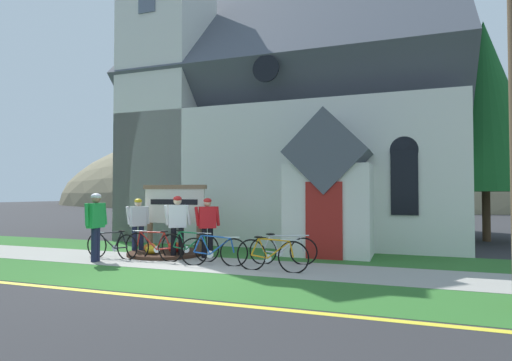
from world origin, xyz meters
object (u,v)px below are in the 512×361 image
(cyclist_in_yellow_jersey, at_px, (177,222))
(cyclist_in_blue_jersey, at_px, (96,221))
(bicycle_green, at_px, (189,246))
(bicycle_silver, at_px, (272,255))
(church_sign, at_px, (174,207))
(bicycle_black, at_px, (213,251))
(bicycle_white, at_px, (283,250))
(bicycle_red, at_px, (112,245))
(cyclist_in_orange_jersey, at_px, (138,221))
(cyclist_in_green_jersey, at_px, (207,223))
(bicycle_yellow, at_px, (154,246))
(utility_pole, at_px, (508,17))
(roadside_conifer, at_px, (484,106))

(cyclist_in_yellow_jersey, height_order, cyclist_in_blue_jersey, cyclist_in_blue_jersey)
(bicycle_green, relative_size, bicycle_silver, 0.99)
(church_sign, bearing_deg, bicycle_silver, -26.95)
(bicycle_black, height_order, bicycle_silver, bicycle_black)
(bicycle_white, xyz_separation_m, bicycle_green, (-2.49, -0.29, 0.01))
(bicycle_white, relative_size, cyclist_in_yellow_jersey, 0.97)
(bicycle_red, distance_m, cyclist_in_orange_jersey, 1.20)
(church_sign, distance_m, cyclist_in_blue_jersey, 2.40)
(bicycle_white, height_order, bicycle_green, bicycle_green)
(church_sign, relative_size, cyclist_in_green_jersey, 1.26)
(cyclist_in_blue_jersey, bearing_deg, bicycle_yellow, 26.03)
(bicycle_green, height_order, bicycle_silver, bicycle_green)
(church_sign, bearing_deg, cyclist_in_yellow_jersey, -55.02)
(bicycle_yellow, relative_size, bicycle_red, 1.01)
(bicycle_white, bearing_deg, cyclist_in_orange_jersey, 175.06)
(cyclist_in_blue_jersey, bearing_deg, utility_pole, -8.38)
(bicycle_white, height_order, bicycle_silver, bicycle_silver)
(cyclist_in_green_jersey, height_order, cyclist_in_blue_jersey, cyclist_in_blue_jersey)
(church_sign, height_order, bicycle_red, church_sign)
(church_sign, bearing_deg, utility_pole, -23.15)
(church_sign, xyz_separation_m, bicycle_black, (2.08, -1.64, -1.00))
(cyclist_in_yellow_jersey, distance_m, roadside_conifer, 12.24)
(cyclist_in_blue_jersey, height_order, roadside_conifer, roadside_conifer)
(bicycle_black, height_order, bicycle_red, bicycle_black)
(cyclist_in_green_jersey, xyz_separation_m, cyclist_in_orange_jersey, (-2.33, 0.08, -0.02))
(utility_pole, bearing_deg, cyclist_in_orange_jersey, 161.62)
(cyclist_in_yellow_jersey, relative_size, cyclist_in_orange_jersey, 1.05)
(cyclist_in_green_jersey, height_order, utility_pole, utility_pole)
(bicycle_yellow, relative_size, bicycle_white, 1.08)
(bicycle_black, height_order, cyclist_in_blue_jersey, cyclist_in_blue_jersey)
(bicycle_green, relative_size, cyclist_in_yellow_jersey, 1.01)
(bicycle_black, xyz_separation_m, utility_pole, (6.04, -1.84, 4.23))
(cyclist_in_orange_jersey, height_order, cyclist_in_blue_jersey, cyclist_in_blue_jersey)
(bicycle_white, distance_m, cyclist_in_green_jersey, 2.36)
(church_sign, bearing_deg, bicycle_yellow, -80.13)
(church_sign, distance_m, utility_pole, 9.41)
(bicycle_black, relative_size, bicycle_yellow, 0.94)
(utility_pole, bearing_deg, cyclist_in_blue_jersey, 171.62)
(bicycle_black, distance_m, cyclist_in_yellow_jersey, 1.71)
(bicycle_yellow, bearing_deg, utility_pole, -14.33)
(cyclist_in_green_jersey, distance_m, utility_pole, 8.21)
(bicycle_black, height_order, cyclist_in_orange_jersey, cyclist_in_orange_jersey)
(bicycle_red, distance_m, cyclist_in_blue_jersey, 0.93)
(bicycle_red, bearing_deg, utility_pole, -12.12)
(church_sign, height_order, cyclist_in_green_jersey, church_sign)
(cyclist_in_yellow_jersey, xyz_separation_m, utility_pole, (7.47, -2.53, 3.59))
(cyclist_in_orange_jersey, bearing_deg, bicycle_red, -95.11)
(bicycle_green, bearing_deg, bicycle_yellow, -159.88)
(bicycle_black, bearing_deg, bicycle_yellow, 174.62)
(church_sign, distance_m, bicycle_white, 3.87)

